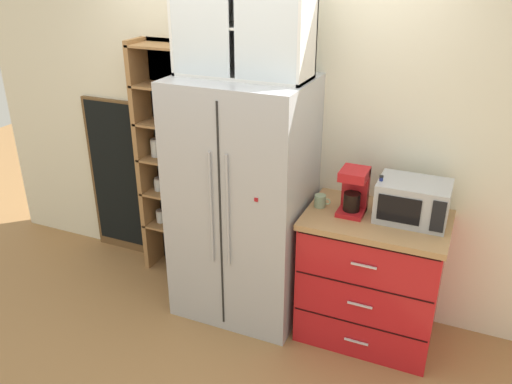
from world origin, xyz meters
TOP-DOWN VIEW (x-y plane):
  - ground_plane at (0.00, 0.00)m, footprint 10.78×10.78m
  - wall_back_cream at (0.00, 0.40)m, footprint 5.07×0.10m
  - refrigerator at (0.00, 0.00)m, footprint 0.91×0.72m
  - pantry_shelf_column at (-0.74, 0.29)m, footprint 0.54×0.28m
  - counter_cabinet at (0.94, 0.04)m, footprint 0.92×0.64m
  - microwave at (1.14, 0.09)m, footprint 0.44×0.33m
  - coffee_maker at (0.77, 0.05)m, footprint 0.17×0.20m
  - mug_sage at (0.55, 0.04)m, footprint 0.11×0.08m
  - bottle_green at (0.94, 0.06)m, footprint 0.06×0.06m
  - bottle_cobalt at (0.94, 0.03)m, footprint 0.06×0.06m
  - upper_cabinet at (0.00, 0.05)m, footprint 0.87×0.32m
  - chalkboard_menu at (-1.33, 0.33)m, footprint 0.60×0.04m

SIDE VIEW (x-z plane):
  - ground_plane at x=0.00m, z-range 0.00..0.00m
  - counter_cabinet at x=0.94m, z-range 0.00..0.93m
  - chalkboard_menu at x=-1.33m, z-range 0.00..1.40m
  - refrigerator at x=0.00m, z-range 0.00..1.76m
  - pantry_shelf_column at x=-0.74m, z-range 0.01..1.92m
  - mug_sage at x=0.55m, z-range 0.92..1.01m
  - bottle_green at x=0.94m, z-range 0.91..1.17m
  - microwave at x=1.14m, z-range 0.92..1.18m
  - bottle_cobalt at x=0.94m, z-range 0.91..1.20m
  - coffee_maker at x=0.77m, z-range 0.92..1.23m
  - wall_back_cream at x=0.00m, z-range 0.00..2.55m
  - upper_cabinet at x=0.00m, z-range 1.75..2.38m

